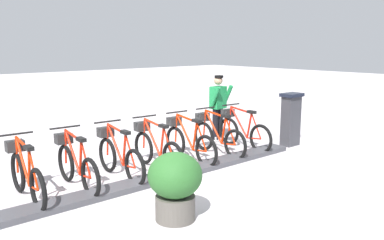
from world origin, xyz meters
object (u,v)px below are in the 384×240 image
object	(u,v)px
bike_docked_0	(242,130)
bike_docked_1	(217,136)
bike_docked_2	(188,141)
bike_docked_3	(156,148)
payment_kiosk	(291,118)
bike_docked_4	(118,155)
bike_docked_6	(25,174)
worker_near_rack	(218,105)
bike_docked_5	(76,164)
planter_bush	(175,183)

from	to	relation	value
bike_docked_0	bike_docked_1	world-z (taller)	same
bike_docked_2	bike_docked_3	bearing A→B (deg)	90.00
payment_kiosk	bike_docked_4	size ratio (longest dim) A/B	0.74
bike_docked_3	bike_docked_0	bearing A→B (deg)	-90.00
bike_docked_0	bike_docked_6	size ratio (longest dim) A/B	1.00
payment_kiosk	worker_near_rack	size ratio (longest dim) A/B	0.77
bike_docked_6	bike_docked_1	bearing A→B (deg)	-90.00
bike_docked_6	bike_docked_5	bearing A→B (deg)	-90.00
bike_docked_1	bike_docked_2	xyz separation A→B (m)	(0.00, 0.83, 0.00)
worker_near_rack	planter_bush	distance (m)	4.96
bike_docked_5	bike_docked_6	world-z (taller)	same
bike_docked_1	bike_docked_5	world-z (taller)	same
bike_docked_1	worker_near_rack	size ratio (longest dim) A/B	1.04
payment_kiosk	bike_docked_0	world-z (taller)	payment_kiosk
bike_docked_0	bike_docked_6	xyz separation A→B (m)	(0.00, 5.00, 0.00)
payment_kiosk	worker_near_rack	world-z (taller)	worker_near_rack
planter_bush	bike_docked_2	bearing A→B (deg)	-43.56
bike_docked_2	worker_near_rack	world-z (taller)	worker_near_rack
bike_docked_3	worker_near_rack	size ratio (longest dim) A/B	1.04
bike_docked_2	bike_docked_5	world-z (taller)	same
bike_docked_0	bike_docked_2	size ratio (longest dim) A/B	1.00
bike_docked_4	bike_docked_2	bearing A→B (deg)	-90.00
worker_near_rack	bike_docked_5	bearing A→B (deg)	102.90
bike_docked_5	planter_bush	xyz separation A→B (m)	(-2.11, -0.50, 0.11)
bike_docked_4	planter_bush	xyz separation A→B (m)	(-2.11, 0.34, 0.11)
bike_docked_3	bike_docked_6	xyz separation A→B (m)	(0.00, 2.50, 0.00)
bike_docked_1	bike_docked_2	distance (m)	0.83
bike_docked_3	bike_docked_4	size ratio (longest dim) A/B	1.00
bike_docked_4	bike_docked_6	world-z (taller)	same
bike_docked_5	bike_docked_3	bearing A→B (deg)	-90.00
payment_kiosk	bike_docked_5	world-z (taller)	payment_kiosk
bike_docked_6	planter_bush	xyz separation A→B (m)	(-2.11, -1.33, 0.11)
bike_docked_5	bike_docked_0	bearing A→B (deg)	-90.00
bike_docked_5	bike_docked_6	bearing A→B (deg)	90.00
bike_docked_1	bike_docked_6	size ratio (longest dim) A/B	1.00
payment_kiosk	planter_bush	distance (m)	5.02
bike_docked_1	bike_docked_6	xyz separation A→B (m)	(0.00, 4.17, 0.00)
bike_docked_4	bike_docked_5	distance (m)	0.83
bike_docked_1	bike_docked_6	world-z (taller)	same
bike_docked_2	bike_docked_5	bearing A→B (deg)	90.00
bike_docked_1	bike_docked_4	distance (m)	2.50
bike_docked_3	bike_docked_5	world-z (taller)	same
bike_docked_5	worker_near_rack	xyz separation A→B (m)	(1.00, -4.35, 0.48)
bike_docked_4	bike_docked_5	bearing A→B (deg)	90.00
payment_kiosk	bike_docked_3	distance (m)	3.66
payment_kiosk	bike_docked_6	bearing A→B (deg)	84.65
payment_kiosk	bike_docked_0	distance (m)	1.27
bike_docked_1	bike_docked_5	size ratio (longest dim) A/B	1.00
payment_kiosk	worker_near_rack	distance (m)	1.83
planter_bush	payment_kiosk	bearing A→B (deg)	-72.18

